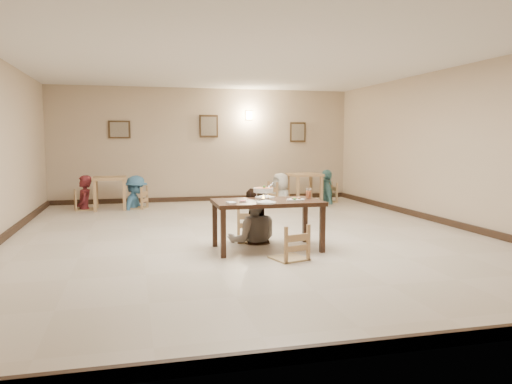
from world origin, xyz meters
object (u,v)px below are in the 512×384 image
object	(u,v)px
main_diner	(253,188)
bg_chair_lr	(136,188)
bg_table_left	(110,183)
bg_diner_c	(281,173)
chair_near	(289,226)
bg_chair_rr	(327,184)
main_table	(267,206)
bg_table_right	(305,179)
bg_diner_b	(135,176)
curry_warmer	(263,190)
drink_glass	(309,193)
bg_diner_d	(327,170)
bg_chair_rl	(281,183)
chair_far	(251,209)
bg_chair_ll	(84,191)
bg_diner_a	(83,175)

from	to	relation	value
main_diner	bg_chair_lr	size ratio (longest dim) A/B	1.75
bg_table_left	bg_diner_c	distance (m)	4.21
chair_near	bg_chair_rr	world-z (taller)	bg_chair_rr
main_table	chair_near	xyz separation A→B (m)	(0.13, -0.67, -0.20)
bg_table_right	bg_diner_b	world-z (taller)	bg_diner_b
curry_warmer	drink_glass	world-z (taller)	curry_warmer
bg_table_left	drink_glass	bearing A→B (deg)	-57.84
drink_glass	bg_chair_lr	size ratio (longest dim) A/B	0.17
bg_table_right	bg_diner_d	distance (m)	0.68
chair_near	bg_diner_c	world-z (taller)	bg_diner_c
bg_chair_rl	bg_diner_d	size ratio (longest dim) A/B	0.63
main_diner	curry_warmer	xyz separation A→B (m)	(0.01, -0.61, 0.03)
main_table	bg_diner_d	distance (m)	5.93
bg_chair_lr	bg_diner_b	size ratio (longest dim) A/B	0.63
bg_diner_b	bg_diner_d	xyz separation A→B (m)	(4.89, -0.01, 0.07)
bg_table_right	bg_chair_rl	size ratio (longest dim) A/B	0.76
bg_chair_rl	bg_table_right	bearing A→B (deg)	-106.56
chair_far	bg_chair_rl	world-z (taller)	bg_chair_rl
main_diner	drink_glass	bearing A→B (deg)	154.18
main_table	bg_chair_ll	bearing A→B (deg)	121.27
bg_table_right	bg_chair_rr	bearing A→B (deg)	5.10
bg_table_left	bg_chair_rr	bearing A→B (deg)	0.19
bg_table_right	bg_diner_a	xyz separation A→B (m)	(-5.43, 0.08, 0.18)
bg_chair_ll	bg_table_left	bearing A→B (deg)	-103.90
bg_chair_ll	bg_chair_rl	world-z (taller)	bg_chair_rl
main_table	main_diner	xyz separation A→B (m)	(-0.07, 0.60, 0.21)
bg_diner_a	bg_diner_d	world-z (taller)	bg_diner_d
bg_chair_rl	bg_chair_ll	bearing A→B (deg)	74.48
bg_table_left	bg_chair_rr	size ratio (longest dim) A/B	0.79
chair_near	bg_diner_a	bearing A→B (deg)	-76.99
main_table	bg_chair_lr	distance (m)	5.44
curry_warmer	bg_diner_c	distance (m)	5.38
bg_table_left	bg_diner_b	distance (m)	0.61
drink_glass	bg_chair_lr	world-z (taller)	bg_chair_lr
bg_diner_a	bg_diner_b	xyz separation A→B (m)	(1.18, -0.02, -0.02)
main_table	drink_glass	distance (m)	0.70
bg_chair_rr	curry_warmer	bearing A→B (deg)	-29.60
main_table	bg_table_left	xyz separation A→B (m)	(-2.46, 5.08, -0.03)
main_diner	bg_diner_d	bearing A→B (deg)	-115.58
bg_diner_d	bg_chair_lr	bearing A→B (deg)	97.88
main_table	main_diner	world-z (taller)	main_diner
curry_warmer	chair_near	bearing A→B (deg)	-73.97
bg_chair_ll	bg_diner_b	distance (m)	1.23
drink_glass	chair_far	bearing A→B (deg)	140.32
bg_table_right	bg_diner_c	size ratio (longest dim) A/B	0.52
drink_glass	bg_chair_rr	world-z (taller)	bg_chair_rr
chair_far	bg_table_left	world-z (taller)	chair_far
main_diner	curry_warmer	world-z (taller)	main_diner
bg_table_left	bg_chair_lr	world-z (taller)	bg_chair_lr
main_table	chair_near	bearing A→B (deg)	-78.41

